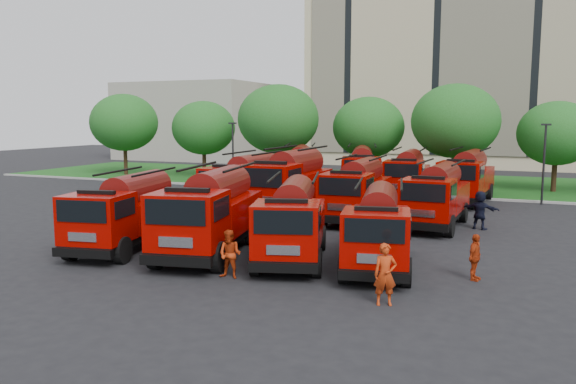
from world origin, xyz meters
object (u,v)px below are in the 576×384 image
object	(u,v)px
fire_truck_1	(211,212)
firefighter_2	(474,280)
fire_truck_4	(246,183)
firefighter_1	(230,278)
fire_truck_9	(362,171)
firefighter_3	(390,271)
fire_truck_11	(467,177)
fire_truck_7	(437,196)
firefighter_0	(384,305)
fire_truck_6	(357,190)
fire_truck_5	(289,182)
fire_truck_10	(408,175)
fire_truck_0	(127,212)
firefighter_5	(479,229)
firefighter_4	(257,247)
fire_truck_2	(292,221)
fire_truck_8	(300,170)
fire_truck_3	(378,228)

from	to	relation	value
fire_truck_1	firefighter_2	size ratio (longest dim) A/B	4.85
fire_truck_4	firefighter_1	world-z (taller)	fire_truck_4
fire_truck_9	firefighter_3	xyz separation A→B (m)	(6.11, -19.18, -1.71)
fire_truck_11	fire_truck_7	bearing A→B (deg)	-89.82
fire_truck_9	firefighter_0	bearing A→B (deg)	-87.82
firefighter_0	firefighter_3	size ratio (longest dim) A/B	1.00
firefighter_3	fire_truck_6	bearing A→B (deg)	-111.68
fire_truck_5	firefighter_2	xyz separation A→B (m)	(10.72, -9.84, -1.83)
fire_truck_1	firefighter_0	distance (m)	8.85
fire_truck_1	fire_truck_10	world-z (taller)	fire_truck_1
firefighter_3	fire_truck_9	bearing A→B (deg)	-115.96
fire_truck_0	firefighter_5	distance (m)	16.80
fire_truck_6	fire_truck_10	bearing A→B (deg)	82.49
fire_truck_1	firefighter_1	bearing A→B (deg)	-60.94
fire_truck_5	fire_truck_11	size ratio (longest dim) A/B	1.06
fire_truck_5	firefighter_4	size ratio (longest dim) A/B	4.42
fire_truck_11	fire_truck_2	bearing A→B (deg)	-100.67
fire_truck_1	fire_truck_11	bearing A→B (deg)	54.59
fire_truck_0	fire_truck_9	world-z (taller)	fire_truck_9
firefighter_2	firefighter_4	distance (m)	9.06
fire_truck_5	firefighter_2	size ratio (longest dim) A/B	5.03
fire_truck_7	firefighter_2	world-z (taller)	fire_truck_7
firefighter_5	fire_truck_0	bearing A→B (deg)	53.53
firefighter_0	fire_truck_2	bearing A→B (deg)	116.49
firefighter_4	fire_truck_1	bearing A→B (deg)	85.24
fire_truck_1	fire_truck_4	xyz separation A→B (m)	(-3.25, 9.76, -0.02)
fire_truck_2	fire_truck_10	bearing A→B (deg)	70.18
fire_truck_1	fire_truck_4	distance (m)	10.29
fire_truck_8	firefighter_3	bearing A→B (deg)	-77.18
firefighter_1	firefighter_4	world-z (taller)	firefighter_4
firefighter_1	fire_truck_10	bearing A→B (deg)	83.61
fire_truck_5	fire_truck_7	xyz separation A→B (m)	(8.24, -0.49, -0.26)
firefighter_0	firefighter_4	distance (m)	8.53
fire_truck_6	fire_truck_8	xyz separation A→B (m)	(-6.57, 8.54, 0.11)
firefighter_1	firefighter_5	distance (m)	14.26
fire_truck_0	fire_truck_3	distance (m)	10.56
fire_truck_1	fire_truck_5	distance (m)	9.88
fire_truck_11	firefighter_2	size ratio (longest dim) A/B	4.74
firefighter_0	firefighter_4	size ratio (longest dim) A/B	1.02
fire_truck_0	firefighter_0	bearing A→B (deg)	-25.08
fire_truck_9	firefighter_1	world-z (taller)	fire_truck_9
fire_truck_10	firefighter_1	bearing A→B (deg)	-99.15
fire_truck_2	fire_truck_4	xyz separation A→B (m)	(-6.65, 9.42, 0.14)
fire_truck_2	fire_truck_7	bearing A→B (deg)	48.32
fire_truck_7	firefighter_0	distance (m)	13.09
fire_truck_11	firefighter_3	distance (m)	18.23
fire_truck_5	fire_truck_2	bearing A→B (deg)	-67.55
fire_truck_0	firefighter_2	bearing A→B (deg)	-7.93
fire_truck_2	fire_truck_5	distance (m)	10.32
fire_truck_5	fire_truck_8	bearing A→B (deg)	106.89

